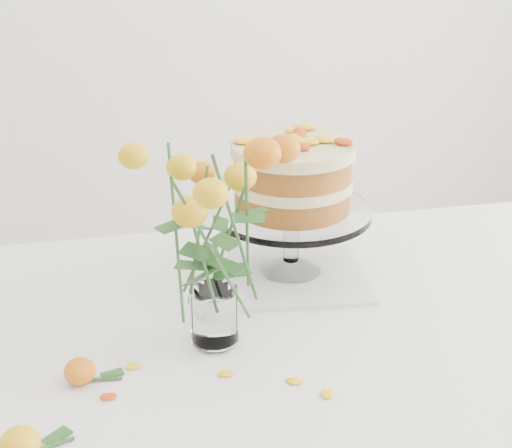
% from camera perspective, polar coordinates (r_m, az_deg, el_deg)
% --- Properties ---
extents(table, '(1.43, 0.93, 0.76)m').
position_cam_1_polar(table, '(1.28, 2.26, -11.71)').
color(table, tan).
rests_on(table, ground).
extents(napkin, '(0.31, 0.31, 0.01)m').
position_cam_1_polar(napkin, '(1.42, 2.77, -3.83)').
color(napkin, white).
rests_on(napkin, table).
extents(cake_stand, '(0.31, 0.31, 0.27)m').
position_cam_1_polar(cake_stand, '(1.34, 2.93, 3.31)').
color(cake_stand, white).
rests_on(cake_stand, napkin).
extents(rose_vase, '(0.27, 0.27, 0.40)m').
position_cam_1_polar(rose_vase, '(1.10, -3.58, 0.90)').
color(rose_vase, white).
rests_on(rose_vase, table).
extents(loose_rose_near, '(0.10, 0.05, 0.05)m').
position_cam_1_polar(loose_rose_near, '(1.02, -18.36, -16.41)').
color(loose_rose_near, gold).
rests_on(loose_rose_near, table).
extents(loose_rose_far, '(0.09, 0.05, 0.04)m').
position_cam_1_polar(loose_rose_far, '(1.14, -13.90, -11.38)').
color(loose_rose_far, '#C04109').
rests_on(loose_rose_far, table).
extents(stray_petal_a, '(0.03, 0.02, 0.00)m').
position_cam_1_polar(stray_petal_a, '(1.13, -2.44, -11.89)').
color(stray_petal_a, yellow).
rests_on(stray_petal_a, table).
extents(stray_petal_b, '(0.03, 0.02, 0.00)m').
position_cam_1_polar(stray_petal_b, '(1.12, 3.09, -12.43)').
color(stray_petal_b, yellow).
rests_on(stray_petal_b, table).
extents(stray_petal_c, '(0.03, 0.02, 0.00)m').
position_cam_1_polar(stray_petal_c, '(1.10, 5.72, -13.34)').
color(stray_petal_c, yellow).
rests_on(stray_petal_c, table).
extents(stray_petal_d, '(0.03, 0.02, 0.00)m').
position_cam_1_polar(stray_petal_d, '(1.16, -9.80, -11.16)').
color(stray_petal_d, yellow).
rests_on(stray_petal_d, table).
extents(stray_petal_e, '(0.03, 0.02, 0.00)m').
position_cam_1_polar(stray_petal_e, '(1.11, -11.72, -13.38)').
color(stray_petal_e, yellow).
rests_on(stray_petal_e, table).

